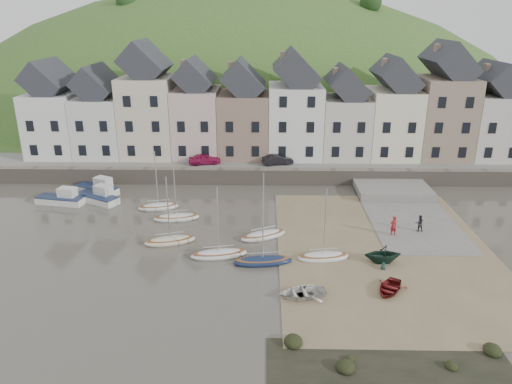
{
  "coord_description": "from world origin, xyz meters",
  "views": [
    {
      "loc": [
        0.86,
        -36.97,
        18.88
      ],
      "look_at": [
        0.0,
        6.0,
        3.0
      ],
      "focal_mm": 34.09,
      "sensor_mm": 36.0,
      "label": 1
    }
  ],
  "objects_px": {
    "person_red": "(393,226)",
    "rowboat_green": "(383,254)",
    "car_right": "(278,160)",
    "rowboat_red": "(389,288)",
    "car_left": "(205,159)",
    "person_dark": "(419,223)",
    "sailboat_0": "(158,206)",
    "rowboat_white": "(302,292)"
  },
  "relations": [
    {
      "from": "person_red",
      "to": "rowboat_green",
      "type": "bearing_deg",
      "value": 48.24
    },
    {
      "from": "sailboat_0",
      "to": "person_dark",
      "type": "xyz_separation_m",
      "value": [
        25.0,
        -5.1,
        0.63
      ]
    },
    {
      "from": "rowboat_white",
      "to": "rowboat_green",
      "type": "xyz_separation_m",
      "value": [
        6.78,
        5.13,
        0.43
      ]
    },
    {
      "from": "rowboat_white",
      "to": "rowboat_green",
      "type": "relative_size",
      "value": 1.14
    },
    {
      "from": "sailboat_0",
      "to": "rowboat_green",
      "type": "height_order",
      "value": "sailboat_0"
    },
    {
      "from": "rowboat_red",
      "to": "person_dark",
      "type": "bearing_deg",
      "value": 94.82
    },
    {
      "from": "car_right",
      "to": "person_red",
      "type": "bearing_deg",
      "value": -162.62
    },
    {
      "from": "rowboat_green",
      "to": "car_right",
      "type": "bearing_deg",
      "value": -164.17
    },
    {
      "from": "person_red",
      "to": "car_right",
      "type": "bearing_deg",
      "value": -78.4
    },
    {
      "from": "rowboat_white",
      "to": "person_red",
      "type": "bearing_deg",
      "value": 126.98
    },
    {
      "from": "sailboat_0",
      "to": "rowboat_red",
      "type": "height_order",
      "value": "sailboat_0"
    },
    {
      "from": "rowboat_green",
      "to": "person_red",
      "type": "xyz_separation_m",
      "value": [
        2.09,
        5.12,
        0.19
      ]
    },
    {
      "from": "sailboat_0",
      "to": "car_right",
      "type": "distance_m",
      "value": 16.41
    },
    {
      "from": "person_red",
      "to": "person_dark",
      "type": "distance_m",
      "value": 2.73
    },
    {
      "from": "sailboat_0",
      "to": "rowboat_green",
      "type": "distance_m",
      "value": 23.18
    },
    {
      "from": "person_red",
      "to": "car_right",
      "type": "relative_size",
      "value": 0.48
    },
    {
      "from": "rowboat_red",
      "to": "person_red",
      "type": "xyz_separation_m",
      "value": [
        2.56,
        9.47,
        0.66
      ]
    },
    {
      "from": "car_left",
      "to": "car_right",
      "type": "relative_size",
      "value": 1.02
    },
    {
      "from": "person_red",
      "to": "car_left",
      "type": "distance_m",
      "value": 25.14
    },
    {
      "from": "sailboat_0",
      "to": "rowboat_white",
      "type": "xyz_separation_m",
      "value": [
        13.55,
        -16.23,
        0.14
      ]
    },
    {
      "from": "sailboat_0",
      "to": "rowboat_green",
      "type": "xyz_separation_m",
      "value": [
        20.34,
        -11.1,
        0.57
      ]
    },
    {
      "from": "rowboat_white",
      "to": "car_left",
      "type": "height_order",
      "value": "car_left"
    },
    {
      "from": "sailboat_0",
      "to": "person_dark",
      "type": "relative_size",
      "value": 4.08
    },
    {
      "from": "sailboat_0",
      "to": "rowboat_white",
      "type": "height_order",
      "value": "sailboat_0"
    },
    {
      "from": "person_dark",
      "to": "car_left",
      "type": "height_order",
      "value": "car_left"
    },
    {
      "from": "rowboat_white",
      "to": "car_right",
      "type": "xyz_separation_m",
      "value": [
        -1.16,
        26.81,
        1.81
      ]
    },
    {
      "from": "person_red",
      "to": "car_right",
      "type": "height_order",
      "value": "car_right"
    },
    {
      "from": "person_dark",
      "to": "car_left",
      "type": "distance_m",
      "value": 26.61
    },
    {
      "from": "car_left",
      "to": "car_right",
      "type": "distance_m",
      "value": 8.85
    },
    {
      "from": "rowboat_white",
      "to": "car_right",
      "type": "height_order",
      "value": "car_right"
    },
    {
      "from": "rowboat_green",
      "to": "person_red",
      "type": "relative_size",
      "value": 1.63
    },
    {
      "from": "rowboat_white",
      "to": "person_dark",
      "type": "height_order",
      "value": "person_dark"
    },
    {
      "from": "rowboat_green",
      "to": "person_red",
      "type": "bearing_deg",
      "value": 153.55
    },
    {
      "from": "person_dark",
      "to": "sailboat_0",
      "type": "bearing_deg",
      "value": -11.12
    },
    {
      "from": "rowboat_red",
      "to": "person_red",
      "type": "height_order",
      "value": "person_red"
    },
    {
      "from": "rowboat_green",
      "to": "car_right",
      "type": "height_order",
      "value": "car_right"
    },
    {
      "from": "person_dark",
      "to": "car_left",
      "type": "bearing_deg",
      "value": -35.75
    },
    {
      "from": "rowboat_red",
      "to": "car_left",
      "type": "xyz_separation_m",
      "value": [
        -16.32,
        26.03,
        1.89
      ]
    },
    {
      "from": "person_dark",
      "to": "car_right",
      "type": "xyz_separation_m",
      "value": [
        -12.61,
        15.68,
        1.32
      ]
    },
    {
      "from": "rowboat_green",
      "to": "person_dark",
      "type": "distance_m",
      "value": 7.6
    },
    {
      "from": "person_dark",
      "to": "car_right",
      "type": "bearing_deg",
      "value": -50.79
    },
    {
      "from": "rowboat_green",
      "to": "person_dark",
      "type": "height_order",
      "value": "person_dark"
    }
  ]
}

